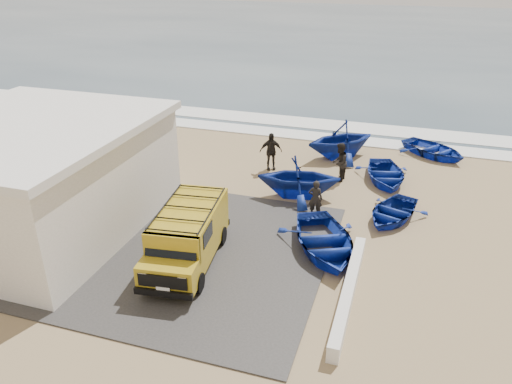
# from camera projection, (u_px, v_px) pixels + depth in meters

# --- Properties ---
(ground) EXTENTS (160.00, 160.00, 0.00)m
(ground) POSITION_uv_depth(u_px,v_px,m) (234.00, 230.00, 19.94)
(ground) COLOR #9D835B
(slab) EXTENTS (12.00, 10.00, 0.05)m
(slab) POSITION_uv_depth(u_px,v_px,m) (166.00, 246.00, 18.76)
(slab) COLOR #3D3B38
(slab) RESTS_ON ground
(ocean) EXTENTS (180.00, 88.00, 0.01)m
(ocean) POSITION_uv_depth(u_px,v_px,m) (374.00, 34.00, 68.03)
(ocean) COLOR #385166
(ocean) RESTS_ON ground
(surf_line) EXTENTS (180.00, 1.60, 0.06)m
(surf_line) POSITION_uv_depth(u_px,v_px,m) (301.00, 135.00, 30.23)
(surf_line) COLOR white
(surf_line) RESTS_ON ground
(surf_wash) EXTENTS (180.00, 2.20, 0.04)m
(surf_wash) POSITION_uv_depth(u_px,v_px,m) (310.00, 123.00, 32.38)
(surf_wash) COLOR white
(surf_wash) RESTS_ON ground
(building) EXTENTS (8.40, 9.40, 4.30)m
(building) POSITION_uv_depth(u_px,v_px,m) (34.00, 176.00, 19.35)
(building) COLOR white
(building) RESTS_ON ground
(parapet) EXTENTS (0.35, 6.00, 0.55)m
(parapet) POSITION_uv_depth(u_px,v_px,m) (349.00, 291.00, 15.87)
(parapet) COLOR silver
(parapet) RESTS_ON ground
(van) EXTENTS (2.46, 5.03, 2.08)m
(van) POSITION_uv_depth(u_px,v_px,m) (187.00, 234.00, 17.44)
(van) COLOR #B6981B
(van) RESTS_ON ground
(boat_near_left) EXTENTS (4.56, 5.14, 0.88)m
(boat_near_left) POSITION_uv_depth(u_px,v_px,m) (324.00, 241.00, 18.33)
(boat_near_left) COLOR #132F9A
(boat_near_left) RESTS_ON ground
(boat_near_right) EXTENTS (3.30, 3.88, 0.68)m
(boat_near_right) POSITION_uv_depth(u_px,v_px,m) (392.00, 212.00, 20.59)
(boat_near_right) COLOR #132F9A
(boat_near_right) RESTS_ON ground
(boat_mid_left) EXTENTS (4.24, 3.85, 1.94)m
(boat_mid_left) POSITION_uv_depth(u_px,v_px,m) (299.00, 177.00, 22.25)
(boat_mid_left) COLOR #132F9A
(boat_mid_left) RESTS_ON ground
(boat_mid_right) EXTENTS (3.43, 4.20, 0.76)m
(boat_mid_right) POSITION_uv_depth(u_px,v_px,m) (385.00, 174.00, 24.00)
(boat_mid_right) COLOR #132F9A
(boat_mid_right) RESTS_ON ground
(boat_far_left) EXTENTS (5.13, 5.09, 2.05)m
(boat_far_left) POSITION_uv_depth(u_px,v_px,m) (340.00, 139.00, 26.63)
(boat_far_left) COLOR #132F9A
(boat_far_left) RESTS_ON ground
(boat_far_right) EXTENTS (4.52, 4.31, 0.76)m
(boat_far_right) POSITION_uv_depth(u_px,v_px,m) (434.00, 149.00, 27.03)
(boat_far_right) COLOR #132F9A
(boat_far_right) RESTS_ON ground
(fisherman_front) EXTENTS (0.61, 0.41, 1.63)m
(fisherman_front) POSITION_uv_depth(u_px,v_px,m) (315.00, 199.00, 20.64)
(fisherman_front) COLOR black
(fisherman_front) RESTS_ON ground
(fisherman_middle) EXTENTS (0.81, 1.00, 1.91)m
(fisherman_middle) POSITION_uv_depth(u_px,v_px,m) (340.00, 162.00, 23.84)
(fisherman_middle) COLOR black
(fisherman_middle) RESTS_ON ground
(fisherman_back) EXTENTS (1.23, 0.88, 1.93)m
(fisherman_back) POSITION_uv_depth(u_px,v_px,m) (271.00, 151.00, 25.14)
(fisherman_back) COLOR black
(fisherman_back) RESTS_ON ground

